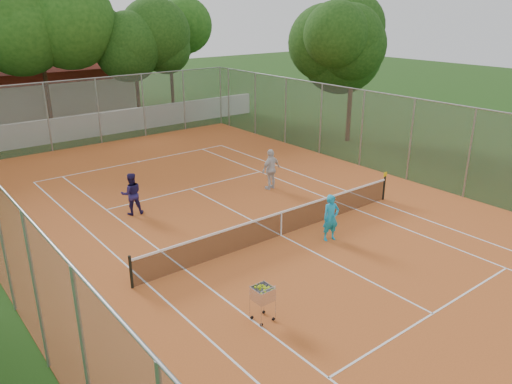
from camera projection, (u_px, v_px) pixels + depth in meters
ground at (281, 236)px, 18.49m from camera, size 120.00×120.00×0.00m
court_pad at (281, 236)px, 18.49m from camera, size 18.00×34.00×0.02m
court_lines at (281, 235)px, 18.48m from camera, size 10.98×23.78×0.01m
tennis_net at (281, 223)px, 18.31m from camera, size 11.88×0.10×0.98m
perimeter_fence at (282, 185)px, 17.79m from camera, size 18.00×34.00×4.00m
boundary_wall at (89, 126)px, 32.21m from camera, size 26.00×0.30×1.50m
clubhouse at (12, 87)px, 37.90m from camera, size 16.40×9.00×4.40m
tropical_trees at (64, 55)px, 32.93m from camera, size 29.00×19.00×10.00m
player_near at (331, 218)px, 17.86m from camera, size 0.72×0.57×1.72m
player_far_left at (132, 194)px, 20.11m from camera, size 1.00×0.87×1.75m
player_far_right at (271, 169)px, 22.90m from camera, size 1.16×0.61×1.90m
ball_hopper at (263, 303)px, 13.30m from camera, size 0.55×0.55×1.11m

